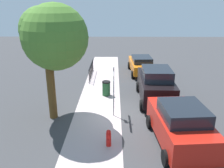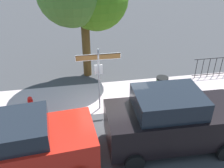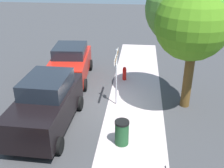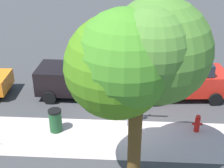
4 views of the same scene
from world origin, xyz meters
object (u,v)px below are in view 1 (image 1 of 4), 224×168
(car_red, at_px, (180,124))
(car_black, at_px, (156,84))
(trash_bin, at_px, (106,88))
(shade_tree, at_px, (52,38))
(street_sign, at_px, (114,82))
(car_orange, at_px, (141,64))
(fire_hydrant, at_px, (109,138))

(car_red, height_order, car_black, car_black)
(car_black, height_order, trash_bin, car_black)
(shade_tree, bearing_deg, street_sign, -86.20)
(car_red, relative_size, car_black, 0.96)
(street_sign, relative_size, car_orange, 0.64)
(car_black, bearing_deg, fire_hydrant, 152.07)
(street_sign, xyz_separation_m, shade_tree, (-0.20, 2.98, 2.31))
(shade_tree, height_order, fire_hydrant, shade_tree)
(car_red, bearing_deg, car_orange, -1.77)
(fire_hydrant, bearing_deg, street_sign, -3.97)
(car_orange, relative_size, trash_bin, 4.42)
(shade_tree, relative_size, trash_bin, 6.05)
(street_sign, height_order, shade_tree, shade_tree)
(fire_hydrant, distance_m, trash_bin, 5.82)
(shade_tree, distance_m, car_orange, 10.42)
(car_orange, bearing_deg, street_sign, 161.23)
(trash_bin, bearing_deg, street_sign, -170.38)
(street_sign, xyz_separation_m, fire_hydrant, (-2.86, 0.20, -1.58))
(car_black, height_order, fire_hydrant, car_black)
(street_sign, distance_m, car_orange, 8.46)
(street_sign, height_order, trash_bin, street_sign)
(car_orange, bearing_deg, shade_tree, 144.61)
(street_sign, distance_m, car_red, 4.04)
(trash_bin, bearing_deg, car_red, -149.01)
(street_sign, height_order, car_black, street_sign)
(car_red, xyz_separation_m, fire_hydrant, (-0.20, 3.07, -0.58))
(car_red, relative_size, trash_bin, 4.44)
(street_sign, bearing_deg, trash_bin, 9.62)
(shade_tree, bearing_deg, fire_hydrant, -133.76)
(street_sign, distance_m, trash_bin, 3.33)
(car_black, bearing_deg, street_sign, 130.71)
(street_sign, xyz_separation_m, car_black, (2.14, -2.60, -0.90))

